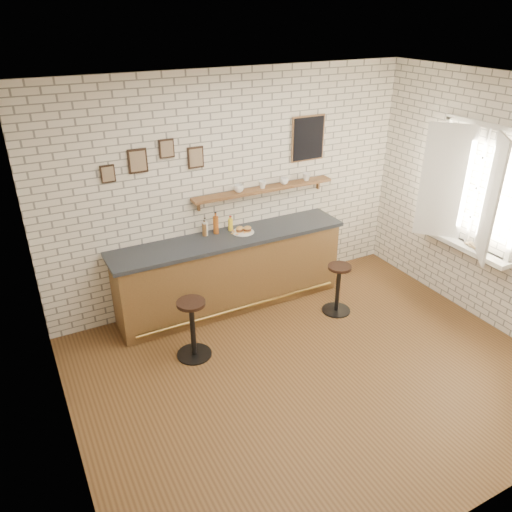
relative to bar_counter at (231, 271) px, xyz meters
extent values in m
plane|color=brown|center=(0.20, -1.70, -0.51)|extent=(5.00, 5.00, 0.00)
cube|color=brown|center=(0.00, 0.00, -0.03)|extent=(3.00, 0.58, 0.96)
cube|color=#2D333A|center=(0.00, 0.00, 0.48)|extent=(3.10, 0.62, 0.05)
cylinder|color=olive|center=(0.00, -0.32, -0.39)|extent=(2.79, 0.04, 0.04)
cylinder|color=white|center=(0.20, 0.03, 0.51)|extent=(0.28, 0.28, 0.01)
cylinder|color=#F1AE55|center=(0.26, 0.06, 0.52)|extent=(0.05, 0.05, 0.00)
cylinder|color=#F1AE55|center=(0.24, 0.02, 0.52)|extent=(0.05, 0.05, 0.00)
cylinder|color=#F1AE55|center=(0.09, 0.11, 0.52)|extent=(0.06, 0.06, 0.00)
cylinder|color=#F1AE55|center=(0.23, 0.07, 0.52)|extent=(0.06, 0.06, 0.00)
cylinder|color=#F1AE55|center=(0.10, -0.01, 0.52)|extent=(0.06, 0.06, 0.00)
cylinder|color=#F1AE55|center=(0.26, 0.04, 0.52)|extent=(0.04, 0.04, 0.00)
cylinder|color=#F1AE55|center=(0.20, -0.02, 0.52)|extent=(0.05, 0.05, 0.00)
cylinder|color=#F1AE55|center=(0.09, -0.02, 0.52)|extent=(0.04, 0.04, 0.00)
cylinder|color=#F1AE55|center=(0.06, 0.04, 0.52)|extent=(0.05, 0.05, 0.00)
cylinder|color=#F1AE55|center=(0.25, -0.02, 0.52)|extent=(0.06, 0.06, 0.00)
cylinder|color=#F1AE55|center=(0.09, 0.06, 0.52)|extent=(0.04, 0.04, 0.00)
cylinder|color=#F1AE55|center=(0.24, 0.01, 0.52)|extent=(0.05, 0.05, 0.00)
cylinder|color=brown|center=(-0.27, 0.17, 0.59)|extent=(0.07, 0.07, 0.17)
cylinder|color=brown|center=(-0.27, 0.17, 0.69)|extent=(0.02, 0.02, 0.04)
cylinder|color=black|center=(-0.27, 0.17, 0.71)|extent=(0.03, 0.03, 0.01)
cylinder|color=beige|center=(-0.26, 0.17, 0.60)|extent=(0.06, 0.06, 0.19)
cylinder|color=beige|center=(-0.26, 0.17, 0.71)|extent=(0.02, 0.02, 0.04)
cylinder|color=black|center=(-0.26, 0.17, 0.74)|extent=(0.03, 0.03, 0.01)
cylinder|color=#A14F19|center=(-0.11, 0.17, 0.62)|extent=(0.07, 0.07, 0.23)
cylinder|color=#A14F19|center=(-0.11, 0.17, 0.76)|extent=(0.02, 0.02, 0.05)
cylinder|color=black|center=(-0.11, 0.17, 0.79)|extent=(0.03, 0.03, 0.01)
cylinder|color=yellow|center=(0.09, 0.17, 0.58)|extent=(0.06, 0.06, 0.16)
cylinder|color=yellow|center=(0.09, 0.17, 0.67)|extent=(0.03, 0.03, 0.03)
cylinder|color=maroon|center=(0.09, 0.17, 0.70)|extent=(0.03, 0.03, 0.01)
cylinder|color=black|center=(-0.85, -0.79, -0.50)|extent=(0.40, 0.40, 0.02)
cylinder|color=black|center=(-0.85, -0.79, -0.15)|extent=(0.06, 0.06, 0.66)
cylinder|color=black|center=(-0.85, -0.79, 0.20)|extent=(0.39, 0.39, 0.04)
cylinder|color=black|center=(1.16, -0.80, -0.50)|extent=(0.37, 0.37, 0.02)
cylinder|color=black|center=(1.16, -0.80, -0.18)|extent=(0.06, 0.06, 0.62)
cylinder|color=black|center=(1.16, -0.80, 0.15)|extent=(0.37, 0.37, 0.04)
cube|color=brown|center=(0.60, 0.20, 0.97)|extent=(2.00, 0.18, 0.04)
cube|color=brown|center=(-0.30, 0.27, 0.89)|extent=(0.03, 0.04, 0.16)
cube|color=brown|center=(1.50, 0.27, 0.89)|extent=(0.03, 0.04, 0.16)
imported|color=white|center=(0.23, 0.20, 1.04)|extent=(0.16, 0.16, 0.10)
imported|color=white|center=(0.58, 0.20, 1.04)|extent=(0.14, 0.14, 0.10)
imported|color=white|center=(0.90, 0.20, 1.04)|extent=(0.15, 0.15, 0.09)
imported|color=white|center=(1.26, 0.20, 1.04)|extent=(0.13, 0.13, 0.10)
cube|color=black|center=(-1.00, 0.28, 1.54)|extent=(0.22, 0.02, 0.28)
cube|color=black|center=(-0.65, 0.28, 1.64)|extent=(0.18, 0.02, 0.22)
cube|color=black|center=(-0.30, 0.28, 1.49)|extent=(0.20, 0.02, 0.26)
cube|color=black|center=(-1.35, 0.28, 1.44)|extent=(0.16, 0.02, 0.20)
cube|color=black|center=(1.30, 0.28, 1.54)|extent=(0.46, 0.02, 0.56)
cube|color=white|center=(2.60, -1.40, 0.39)|extent=(0.20, 1.35, 0.06)
cube|color=white|center=(2.67, -1.40, 1.89)|extent=(0.05, 1.30, 0.06)
cube|color=white|center=(2.67, -1.40, 0.39)|extent=(0.05, 1.30, 0.06)
cube|color=white|center=(2.67, -0.80, 1.14)|extent=(0.05, 0.06, 1.50)
cube|color=white|center=(2.52, -1.70, 1.14)|extent=(0.40, 0.46, 1.46)
cube|color=white|center=(2.52, -1.10, 1.14)|extent=(0.40, 0.46, 1.46)
imported|color=tan|center=(2.58, -1.54, 0.43)|extent=(0.21, 0.26, 0.02)
imported|color=tan|center=(2.58, -1.57, 0.45)|extent=(0.21, 0.24, 0.01)
camera|label=1|loc=(-2.39, -5.25, 3.12)|focal=35.00mm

